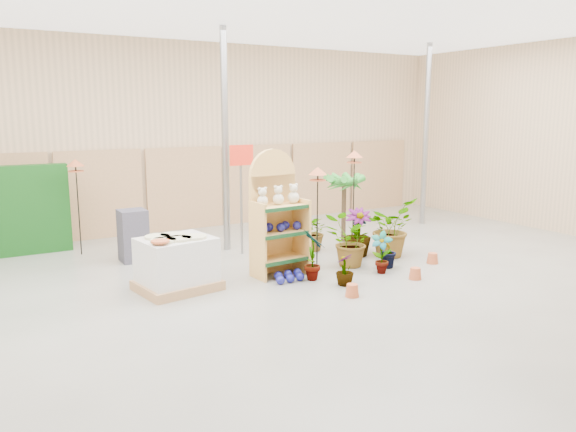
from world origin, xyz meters
name	(u,v)px	position (x,y,z in m)	size (l,w,h in m)	color
room	(290,150)	(0.00, 0.91, 2.21)	(15.20, 12.10, 4.70)	slate
display_shelf	(275,218)	(0.01, 1.44, 1.01)	(0.96, 0.65, 2.21)	tan
teddy_bears	(279,197)	(0.03, 1.33, 1.40)	(0.81, 0.21, 0.34)	beige
gazing_balls_shelf	(279,227)	(0.01, 1.30, 0.87)	(0.81, 0.28, 0.15)	navy
gazing_balls_floor	(289,276)	(-0.01, 0.93, 0.07)	(0.63, 0.39, 0.15)	navy
pallet_stack	(177,264)	(-1.83, 1.41, 0.43)	(1.34, 1.17, 0.89)	#9F754D
charcoal_planters	(133,236)	(-1.94, 3.56, 0.50)	(0.50, 0.50, 1.00)	#2F2E38
trellis_stock	(16,211)	(-3.80, 5.20, 0.90)	(2.00, 0.30, 1.80)	#0E4210
offer_sign	(241,177)	(0.10, 2.98, 1.57)	(0.50, 0.08, 2.20)	gray
bird_table_front	(318,174)	(0.88, 1.43, 1.72)	(0.34, 0.34, 1.86)	black
bird_table_right	(354,158)	(2.12, 1.98, 1.93)	(0.34, 0.34, 2.08)	black
bird_table_back	(76,166)	(-2.72, 4.60, 1.79)	(0.34, 0.34, 1.93)	black
palm	(344,181)	(2.54, 2.87, 1.35)	(0.70, 0.70, 1.60)	#3B2B1B
potted_plant_0	(313,255)	(0.35, 0.74, 0.45)	(0.47, 0.32, 0.89)	#298427
potted_plant_2	(349,242)	(1.38, 1.11, 0.48)	(0.86, 0.75, 0.96)	#298427
potted_plant_3	(358,232)	(2.01, 1.68, 0.48)	(0.53, 0.53, 0.96)	#298427
potted_plant_4	(358,231)	(2.30, 2.05, 0.40)	(0.43, 0.29, 0.81)	#298427
potted_plant_5	(294,247)	(0.76, 2.04, 0.26)	(0.28, 0.23, 0.51)	#298427
potted_plant_6	(311,232)	(1.44, 2.49, 0.41)	(0.73, 0.64, 0.82)	#298427
potted_plant_7	(345,270)	(0.65, 0.24, 0.27)	(0.30, 0.30, 0.53)	#298427
potted_plant_8	(381,253)	(1.62, 0.48, 0.38)	(0.40, 0.27, 0.76)	#298427
potted_plant_9	(388,251)	(1.93, 0.67, 0.33)	(0.36, 0.29, 0.66)	#298427
potted_plant_10	(390,228)	(2.56, 1.36, 0.58)	(1.04, 0.90, 1.15)	#298427
potted_plant_11	(284,241)	(0.80, 2.51, 0.29)	(0.32, 0.32, 0.58)	#298427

